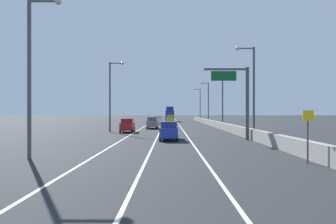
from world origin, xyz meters
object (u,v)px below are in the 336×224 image
at_px(speed_advisory_sign, 308,132).
at_px(lamp_post_right_fifth, 199,102).
at_px(lamp_post_right_third, 221,95).
at_px(car_white_3, 158,120).
at_px(car_blue_2, 169,131).
at_px(lamp_post_left_mid, 112,92).
at_px(lamp_post_right_second, 251,86).
at_px(box_truck, 170,115).
at_px(overhead_sign_gantry, 240,94).
at_px(lamp_post_left_near, 33,66).
at_px(car_yellow_4, 170,120).
at_px(lamp_post_right_fourth, 207,100).
at_px(car_gray_0, 152,123).
at_px(car_red_1, 127,125).

relative_size(speed_advisory_sign, lamp_post_right_fifth, 0.30).
bearing_deg(lamp_post_right_third, car_white_3, 123.55).
bearing_deg(car_blue_2, lamp_post_left_mid, 124.62).
relative_size(speed_advisory_sign, lamp_post_right_second, 0.30).
height_order(lamp_post_left_mid, car_white_3, lamp_post_left_mid).
distance_m(car_blue_2, box_truck, 56.69).
bearing_deg(car_blue_2, car_white_3, 93.76).
bearing_deg(overhead_sign_gantry, speed_advisory_sign, -88.22).
xyz_separation_m(lamp_post_left_near, box_truck, (8.55, 68.92, -3.74)).
xyz_separation_m(car_yellow_4, box_truck, (-0.12, 17.14, 0.97)).
bearing_deg(speed_advisory_sign, lamp_post_right_second, 85.81).
xyz_separation_m(lamp_post_right_fifth, car_blue_2, (-9.28, -62.13, -4.80)).
relative_size(overhead_sign_gantry, lamp_post_left_mid, 0.75).
bearing_deg(lamp_post_right_third, car_blue_2, -112.55).
height_order(lamp_post_left_near, box_truck, lamp_post_left_near).
bearing_deg(lamp_post_right_fourth, car_blue_2, -102.36).
height_order(car_gray_0, box_truck, box_truck).
xyz_separation_m(overhead_sign_gantry, car_white_3, (-9.97, 39.41, -3.78)).
distance_m(car_white_3, car_yellow_4, 2.86).
distance_m(overhead_sign_gantry, car_yellow_4, 40.13).
distance_m(car_blue_2, car_yellow_4, 39.54).
xyz_separation_m(lamp_post_right_fourth, lamp_post_right_fifth, (0.07, 20.09, 0.00)).
distance_m(lamp_post_right_fifth, car_gray_0, 43.65).
relative_size(lamp_post_right_fourth, box_truck, 1.03).
xyz_separation_m(speed_advisory_sign, lamp_post_right_fourth, (1.41, 56.04, 3.99)).
relative_size(lamp_post_right_fourth, lamp_post_left_mid, 1.00).
distance_m(overhead_sign_gantry, car_blue_2, 8.27).
bearing_deg(lamp_post_right_third, car_red_1, -144.47).
distance_m(car_yellow_4, box_truck, 17.17).
bearing_deg(lamp_post_right_fourth, overhead_sign_gantry, -92.54).
bearing_deg(lamp_post_left_near, car_white_3, 83.60).
bearing_deg(car_white_3, lamp_post_right_fifth, 62.16).
bearing_deg(lamp_post_right_third, lamp_post_left_near, -117.16).
height_order(lamp_post_right_second, box_truck, lamp_post_right_second).
bearing_deg(speed_advisory_sign, overhead_sign_gantry, 91.78).
relative_size(overhead_sign_gantry, lamp_post_right_third, 0.75).
distance_m(lamp_post_left_near, car_blue_2, 15.61).
height_order(overhead_sign_gantry, lamp_post_right_fourth, lamp_post_right_fourth).
distance_m(lamp_post_right_third, lamp_post_right_fourth, 20.09).
xyz_separation_m(lamp_post_right_second, lamp_post_left_near, (-17.39, -14.09, 0.00)).
bearing_deg(lamp_post_left_near, lamp_post_right_third, 62.84).
height_order(lamp_post_left_mid, box_truck, lamp_post_left_mid).
bearing_deg(lamp_post_right_fifth, car_red_1, -106.58).
xyz_separation_m(lamp_post_left_near, car_blue_2, (8.42, 12.24, -4.80)).
distance_m(speed_advisory_sign, car_white_3, 54.63).
bearing_deg(lamp_post_left_mid, car_blue_2, -55.38).
relative_size(car_red_1, car_yellow_4, 0.91).
distance_m(lamp_post_left_mid, box_truck, 45.73).
xyz_separation_m(speed_advisory_sign, lamp_post_right_third, (1.31, 35.94, 3.99)).
height_order(lamp_post_right_third, lamp_post_left_near, same).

